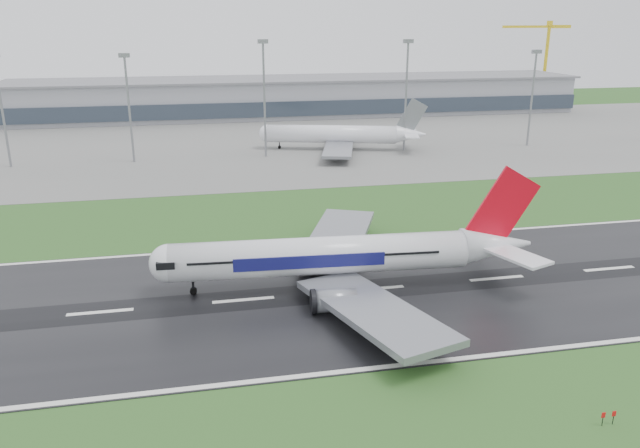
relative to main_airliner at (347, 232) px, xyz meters
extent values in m
plane|color=#254F1D|center=(23.95, -2.04, -8.73)|extent=(520.00, 520.00, 0.00)
cube|color=black|center=(23.95, -2.04, -8.68)|extent=(400.00, 45.00, 0.10)
cube|color=slate|center=(23.95, 122.96, -8.69)|extent=(400.00, 130.00, 0.08)
cube|color=gray|center=(23.95, 182.96, -1.23)|extent=(240.00, 36.00, 15.00)
cylinder|color=gray|center=(-72.42, 97.96, 6.14)|extent=(0.64, 0.64, 29.73)
cylinder|color=gray|center=(-39.19, 97.96, 5.92)|extent=(0.64, 0.64, 29.30)
cylinder|color=gray|center=(-0.87, 97.96, 7.64)|extent=(0.64, 0.64, 32.74)
cylinder|color=gray|center=(42.66, 97.96, 7.54)|extent=(0.64, 0.64, 32.53)
cylinder|color=gray|center=(85.02, 97.96, 5.85)|extent=(0.64, 0.64, 29.16)
camera|label=1|loc=(-21.49, -84.89, 30.10)|focal=34.71mm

